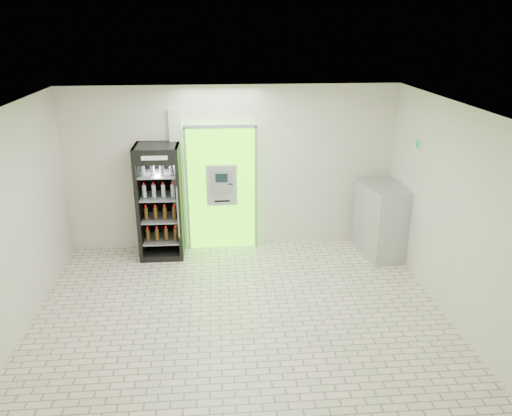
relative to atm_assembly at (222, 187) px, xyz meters
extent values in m
plane|color=beige|center=(0.20, -2.41, -1.17)|extent=(6.00, 6.00, 0.00)
plane|color=silver|center=(0.20, 0.09, 0.33)|extent=(6.00, 0.00, 6.00)
plane|color=silver|center=(0.20, -4.91, 0.33)|extent=(6.00, 0.00, 6.00)
plane|color=silver|center=(-2.80, -2.41, 0.33)|extent=(0.00, 5.00, 5.00)
plane|color=silver|center=(3.20, -2.41, 0.33)|extent=(0.00, 5.00, 5.00)
plane|color=white|center=(0.20, -2.41, 1.83)|extent=(6.00, 6.00, 0.00)
cube|color=#48EB09|center=(0.00, 0.02, -0.02)|extent=(1.20, 0.12, 2.30)
cube|color=gray|center=(0.00, -0.05, 1.13)|extent=(1.28, 0.04, 0.06)
cube|color=gray|center=(-0.63, -0.05, -0.02)|extent=(0.04, 0.04, 2.30)
cube|color=gray|center=(0.63, -0.05, -0.02)|extent=(0.04, 0.04, 2.30)
cube|color=black|center=(0.10, -0.04, -0.67)|extent=(0.62, 0.01, 0.67)
cube|color=black|center=(-0.34, -0.04, 0.81)|extent=(0.22, 0.01, 0.18)
cube|color=#A9ACB0|center=(0.00, -0.09, 0.08)|extent=(0.55, 0.12, 0.75)
cube|color=black|center=(0.00, -0.16, 0.23)|extent=(0.22, 0.01, 0.16)
cube|color=gray|center=(0.00, -0.16, -0.05)|extent=(0.16, 0.01, 0.12)
cube|color=black|center=(0.16, -0.16, 0.11)|extent=(0.09, 0.01, 0.02)
cube|color=black|center=(0.00, -0.16, -0.21)|extent=(0.28, 0.01, 0.03)
cube|color=silver|center=(-0.78, 0.04, 0.13)|extent=(0.22, 0.10, 2.60)
cube|color=#193FB2|center=(-0.78, -0.02, 0.48)|extent=(0.09, 0.01, 0.06)
cube|color=red|center=(-0.78, -0.02, 0.35)|extent=(0.09, 0.01, 0.06)
cube|color=yellow|center=(-0.78, -0.02, 0.22)|extent=(0.09, 0.01, 0.06)
cube|color=orange|center=(-0.78, -0.02, 0.09)|extent=(0.09, 0.01, 0.06)
cube|color=red|center=(-0.78, -0.02, -0.04)|extent=(0.09, 0.01, 0.06)
cube|color=black|center=(-1.10, -0.27, -0.15)|extent=(0.77, 0.70, 2.04)
cube|color=black|center=(-1.10, 0.05, -0.15)|extent=(0.77, 0.06, 2.04)
cube|color=#B40B09|center=(-1.10, -0.62, 0.74)|extent=(0.75, 0.01, 0.24)
cube|color=white|center=(-1.10, -0.62, 0.74)|extent=(0.43, 0.01, 0.07)
cube|color=black|center=(-1.10, -0.27, -1.12)|extent=(0.77, 0.70, 0.10)
cylinder|color=gray|center=(-0.77, -0.64, -0.23)|extent=(0.02, 0.02, 0.92)
cube|color=gray|center=(-1.10, -0.27, -0.86)|extent=(0.65, 0.60, 0.02)
cube|color=gray|center=(-1.10, -0.27, -0.46)|extent=(0.65, 0.60, 0.02)
cube|color=gray|center=(-1.10, -0.27, -0.05)|extent=(0.65, 0.60, 0.02)
cube|color=gray|center=(-1.10, -0.27, 0.36)|extent=(0.65, 0.60, 0.02)
cube|color=#A9ACB0|center=(2.86, -0.59, -0.51)|extent=(0.81, 1.08, 1.32)
cube|color=gray|center=(2.53, -0.59, -0.45)|extent=(0.16, 0.96, 0.01)
cube|color=white|center=(3.19, -1.01, 0.95)|extent=(0.02, 0.22, 0.26)
cube|color=#0C843D|center=(3.18, -1.01, 0.98)|extent=(0.00, 0.14, 0.14)
camera|label=1|loc=(-0.09, -8.69, 2.85)|focal=35.00mm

